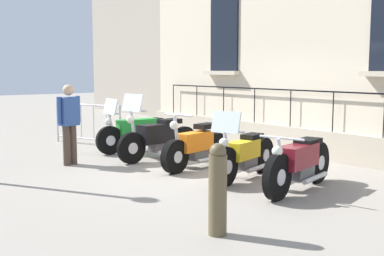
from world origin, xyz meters
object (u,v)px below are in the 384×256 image
motorcycle_yellow (244,156)px  crowd_barrier (87,123)px  pedestrian_standing (69,120)px  motorcycle_black (158,137)px  bollard (218,189)px  motorcycle_orange (196,147)px  motorcycle_maroon (299,163)px  motorcycle_green (138,132)px

motorcycle_yellow → crowd_barrier: (0.46, -5.25, 0.15)m
motorcycle_yellow → pedestrian_standing: bearing=-58.1°
motorcycle_yellow → pedestrian_standing: size_ratio=1.21×
motorcycle_black → bollard: 4.78m
bollard → motorcycle_black: bearing=-115.4°
motorcycle_orange → motorcycle_maroon: size_ratio=0.90×
motorcycle_maroon → bollard: bollard is taller
motorcycle_green → crowd_barrier: motorcycle_green is taller
pedestrian_standing → motorcycle_green: bearing=-164.1°
pedestrian_standing → crowd_barrier: bearing=-122.9°
motorcycle_maroon → pedestrian_standing: size_ratio=1.29×
motorcycle_maroon → bollard: bearing=18.0°
pedestrian_standing → motorcycle_maroon: bearing=115.8°
motorcycle_green → motorcycle_yellow: 3.59m
motorcycle_maroon → motorcycle_yellow: bearing=-84.1°
motorcycle_black → motorcycle_maroon: 3.58m
pedestrian_standing → motorcycle_black: bearing=160.8°
motorcycle_yellow → crowd_barrier: bearing=-85.0°
bollard → motorcycle_maroon: bearing=-162.0°
motorcycle_orange → bollard: bearing=55.5°
bollard → motorcycle_green: bearing=-112.4°
motorcycle_maroon → pedestrian_standing: pedestrian_standing is taller
motorcycle_black → pedestrian_standing: pedestrian_standing is taller
motorcycle_green → crowd_barrier: bearing=-73.7°
crowd_barrier → pedestrian_standing: pedestrian_standing is taller
motorcycle_black → motorcycle_maroon: bearing=94.7°
motorcycle_green → motorcycle_maroon: motorcycle_green is taller
motorcycle_orange → pedestrian_standing: (1.81, -1.80, 0.49)m
motorcycle_orange → crowd_barrier: (0.38, -4.02, 0.15)m
crowd_barrier → bollard: bollard is taller
motorcycle_orange → crowd_barrier: bearing=-84.6°
motorcycle_black → crowd_barrier: size_ratio=1.02×
motorcycle_maroon → pedestrian_standing: 4.65m
motorcycle_yellow → motorcycle_maroon: size_ratio=0.94×
motorcycle_green → motorcycle_black: 1.16m
motorcycle_maroon → crowd_barrier: (0.58, -6.38, 0.12)m
motorcycle_black → motorcycle_yellow: (-0.17, 2.44, -0.06)m
crowd_barrier → bollard: 7.35m
motorcycle_orange → motorcycle_maroon: 2.37m
motorcycle_maroon → pedestrian_standing: bearing=-64.2°
crowd_barrier → pedestrian_standing: bearing=57.1°
crowd_barrier → pedestrian_standing: 2.66m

